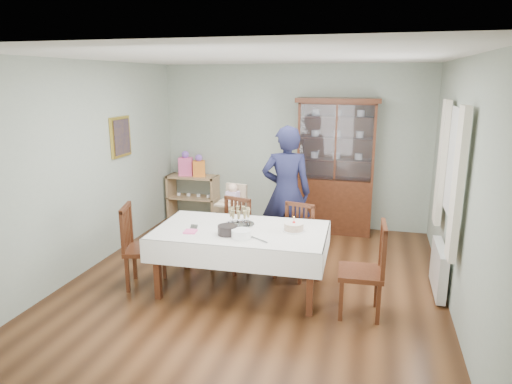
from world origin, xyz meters
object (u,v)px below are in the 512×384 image
(chair_end_right, at_px, (362,287))
(gift_bag_orange, at_px, (199,167))
(china_cabinet, at_px, (336,164))
(chair_far_right, at_px, (294,256))
(woman, at_px, (286,193))
(high_chair, at_px, (233,223))
(chair_far_left, at_px, (231,248))
(gift_bag_pink, at_px, (186,165))
(chair_end_left, at_px, (144,262))
(birthday_cake, at_px, (294,227))
(dining_table, at_px, (241,259))
(champagne_tray, at_px, (240,220))
(sideboard, at_px, (193,197))

(chair_end_right, xyz_separation_m, gift_bag_orange, (-2.91, 2.71, 0.67))
(china_cabinet, relative_size, chair_far_right, 2.35)
(chair_end_right, height_order, woman, woman)
(high_chair, distance_m, gift_bag_orange, 1.65)
(chair_far_left, bearing_deg, gift_bag_pink, 142.43)
(china_cabinet, bearing_deg, chair_end_left, -127.32)
(woman, relative_size, birthday_cake, 7.16)
(woman, distance_m, gift_bag_orange, 2.23)
(dining_table, xyz_separation_m, chair_end_right, (1.41, -0.24, -0.08))
(champagne_tray, xyz_separation_m, gift_bag_orange, (-1.45, 2.34, 0.14))
(china_cabinet, height_order, chair_far_left, china_cabinet)
(sideboard, relative_size, chair_end_left, 0.89)
(gift_bag_pink, bearing_deg, champagne_tray, -53.97)
(chair_far_right, xyz_separation_m, gift_bag_orange, (-2.04, 1.94, 0.70))
(chair_far_left, bearing_deg, chair_end_left, -122.98)
(chair_far_left, bearing_deg, china_cabinet, 73.48)
(chair_end_left, bearing_deg, high_chair, -40.34)
(china_cabinet, relative_size, birthday_cake, 8.36)
(chair_far_left, distance_m, birthday_cake, 1.17)
(chair_far_right, bearing_deg, chair_far_left, -169.34)
(high_chair, height_order, gift_bag_pink, gift_bag_pink)
(chair_end_right, bearing_deg, gift_bag_pink, -133.73)
(sideboard, bearing_deg, woman, -34.14)
(china_cabinet, xyz_separation_m, chair_end_left, (-2.03, -2.66, -0.82))
(chair_far_right, height_order, birthday_cake, birthday_cake)
(chair_end_right, height_order, gift_bag_pink, gift_bag_pink)
(sideboard, relative_size, chair_end_right, 0.88)
(china_cabinet, bearing_deg, champagne_tray, -111.38)
(chair_end_left, bearing_deg, sideboard, -6.38)
(woman, relative_size, gift_bag_orange, 4.82)
(sideboard, bearing_deg, gift_bag_pink, -170.00)
(chair_far_right, height_order, gift_bag_orange, gift_bag_orange)
(chair_end_left, bearing_deg, chair_far_right, -83.17)
(chair_end_left, xyz_separation_m, gift_bag_orange, (-0.33, 2.67, 0.67))
(woman, bearing_deg, chair_far_left, 32.72)
(chair_end_left, xyz_separation_m, woman, (1.48, 1.37, 0.63))
(dining_table, xyz_separation_m, woman, (0.31, 1.17, 0.55))
(chair_far_right, relative_size, high_chair, 0.93)
(dining_table, relative_size, chair_far_right, 2.20)
(woman, distance_m, birthday_cake, 1.13)
(birthday_cake, bearing_deg, chair_far_left, 152.46)
(gift_bag_pink, bearing_deg, china_cabinet, -0.03)
(china_cabinet, bearing_deg, chair_far_left, -121.72)
(china_cabinet, relative_size, chair_end_right, 2.12)
(chair_end_right, xyz_separation_m, birthday_cake, (-0.80, 0.33, 0.50))
(chair_end_right, bearing_deg, chair_far_left, -118.38)
(chair_end_left, bearing_deg, champagne_tray, -89.83)
(woman, xyz_separation_m, gift_bag_orange, (-1.81, 1.30, 0.04))
(chair_far_left, relative_size, champagne_tray, 2.67)
(chair_end_left, xyz_separation_m, chair_end_right, (2.58, -0.04, 0.00))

